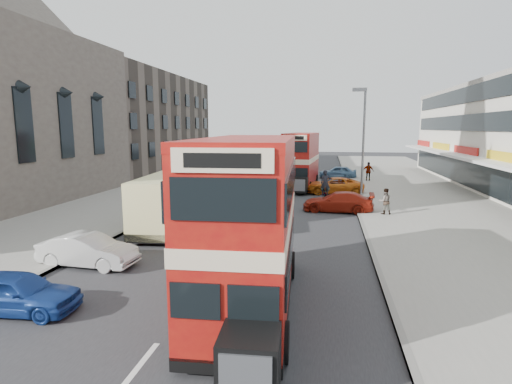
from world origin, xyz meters
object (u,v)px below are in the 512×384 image
Objects in this scene: cyclist at (325,190)px; pedestrian_near at (385,201)px; car_right_a at (338,202)px; car_left_front at (88,250)px; coach at (181,195)px; car_left_near at (17,292)px; street_lamp at (362,136)px; pedestrian_far at (368,171)px; car_right_b at (334,186)px; bus_second at (301,160)px; car_right_c at (338,172)px; bus_main at (249,223)px.

pedestrian_near is at bearing -54.58° from cyclist.
car_left_front is at bearing -34.81° from car_right_a.
coach is 2.87× the size of car_left_near.
street_lamp is 4.40× the size of pedestrian_far.
car_left_near is 1.96× the size of pedestrian_far.
car_left_front is 0.81× the size of car_right_b.
car_left_near is 19.74m from pedestrian_near.
car_right_a is at bearing -79.31° from cyclist.
street_lamp is at bearing -32.83° from car_left_near.
car_left_near is 2.25× the size of pedestrian_near.
cyclist is (-4.13, -11.34, -0.30)m from pedestrian_far.
car_left_front is at bearing 0.50° from car_left_near.
street_lamp is 2.10× the size of car_left_front.
pedestrian_far is (3.47, 7.91, 0.40)m from car_right_b.
bus_second is at bearing 125.81° from street_lamp.
street_lamp reaches higher than car_right_a.
car_right_a is 2.78× the size of pedestrian_near.
car_left_front is 0.98× the size of car_right_c.
coach is at bearing -141.97° from street_lamp.
pedestrian_near is at bearing -76.64° from street_lamp.
car_left_front is (-6.83, -22.54, -1.85)m from bus_second.
street_lamp reaches higher than bus_second.
pedestrian_far is at bearing 68.40° from cyclist.
street_lamp is 0.90× the size of bus_main.
bus_main reaches higher than coach.
car_left_front is 31.51m from car_right_c.
bus_main is at bearing -104.10° from street_lamp.
cyclist is at bearing -18.04° from car_right_b.
car_right_a is at bearing -29.02° from pedestrian_near.
car_right_a reaches higher than car_left_front.
car_right_a is 0.93× the size of car_right_b.
pedestrian_near is (2.40, -18.47, 0.28)m from car_right_c.
pedestrian_far is at bearing -137.52° from bus_second.
car_right_c is at bearing -93.59° from pedestrian_near.
car_right_c is at bearing -110.70° from bus_second.
bus_second reaches higher than car_right_a.
car_right_b is 1.21× the size of car_right_c.
car_left_near is 18.89m from car_right_a.
car_right_a is 4.00m from cyclist.
coach is at bearing -43.53° from car_right_b.
cyclist is (2.20, -6.41, -1.71)m from bus_second.
cyclist is at bearing -26.95° from car_left_near.
car_right_c is 1.74× the size of cyclist.
cyclist is at bearing 113.58° from bus_second.
bus_second is at bearing 107.41° from cyclist.
bus_main is 7.10m from car_left_near.
pedestrian_near reaches higher than car_left_near.
car_right_b is (9.70, 19.56, 0.03)m from car_left_front.
pedestrian_far reaches higher than pedestrian_near.
car_right_b is (2.78, 22.01, -1.93)m from bus_main.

